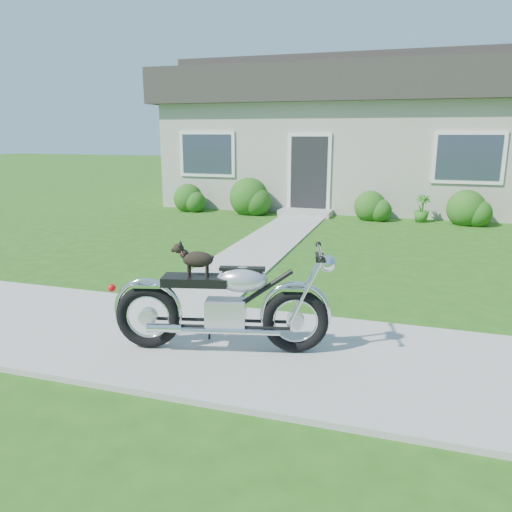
{
  "coord_description": "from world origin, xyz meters",
  "views": [
    {
      "loc": [
        1.25,
        -4.59,
        2.21
      ],
      "look_at": [
        -0.51,
        1.0,
        0.75
      ],
      "focal_mm": 35.0,
      "sensor_mm": 36.0,
      "label": 1
    }
  ],
  "objects_px": {
    "house": "(376,134)",
    "potted_plant_right": "(422,208)",
    "potted_plant_left": "(247,200)",
    "motorcycle_with_dog": "(226,304)"
  },
  "relations": [
    {
      "from": "potted_plant_left",
      "to": "house",
      "type": "bearing_deg",
      "value": 47.59
    },
    {
      "from": "potted_plant_left",
      "to": "motorcycle_with_dog",
      "type": "bearing_deg",
      "value": -72.88
    },
    {
      "from": "potted_plant_right",
      "to": "motorcycle_with_dog",
      "type": "distance_m",
      "value": 8.94
    },
    {
      "from": "house",
      "to": "motorcycle_with_dog",
      "type": "distance_m",
      "value": 12.28
    },
    {
      "from": "house",
      "to": "potted_plant_right",
      "type": "distance_m",
      "value": 4.17
    },
    {
      "from": "potted_plant_right",
      "to": "motorcycle_with_dog",
      "type": "bearing_deg",
      "value": -102.65
    },
    {
      "from": "motorcycle_with_dog",
      "to": "potted_plant_right",
      "type": "bearing_deg",
      "value": 64.08
    },
    {
      "from": "potted_plant_left",
      "to": "potted_plant_right",
      "type": "distance_m",
      "value": 4.64
    },
    {
      "from": "house",
      "to": "potted_plant_left",
      "type": "distance_m",
      "value": 5.0
    },
    {
      "from": "house",
      "to": "potted_plant_left",
      "type": "relative_size",
      "value": 17.15
    }
  ]
}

